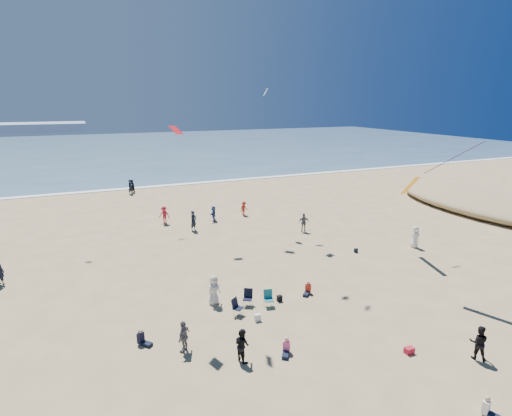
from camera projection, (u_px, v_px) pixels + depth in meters
name	position (u px, v px, depth m)	size (l,w,h in m)	color
ground	(289.00, 411.00, 15.65)	(220.00, 220.00, 0.00)	tan
ocean	(112.00, 149.00, 99.94)	(220.00, 100.00, 0.06)	#476B84
surf_line	(138.00, 188.00, 55.57)	(220.00, 1.20, 0.08)	white
standing_flyers	(223.00, 241.00, 32.02)	(36.95, 44.40, 1.94)	#33488D
seated_group	(218.00, 320.00, 21.35)	(20.96, 22.67, 0.84)	white
chair_cluster	(252.00, 301.00, 23.20)	(2.78, 1.63, 1.00)	black
white_tote	(258.00, 317.00, 22.04)	(0.35, 0.20, 0.40)	white
black_backpack	(279.00, 298.00, 24.19)	(0.30, 0.22, 0.38)	black
cooler	(409.00, 350.00, 19.23)	(0.45, 0.30, 0.30)	red
navy_bag	(356.00, 250.00, 31.97)	(0.28, 0.18, 0.34)	black
kites_aloft	(318.00, 48.00, 26.33)	(34.94, 38.43, 28.33)	green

